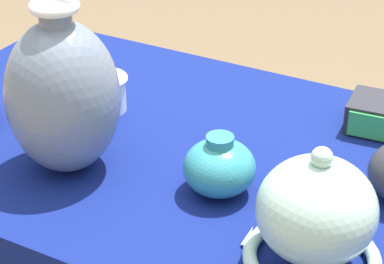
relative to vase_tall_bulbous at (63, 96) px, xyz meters
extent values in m
cylinder|color=brown|center=(-0.40, 0.48, -0.56)|extent=(0.04, 0.04, 0.76)
cube|color=brown|center=(0.18, 0.16, -0.16)|extent=(1.27, 0.74, 0.03)
cube|color=navy|center=(0.18, 0.16, -0.15)|extent=(1.29, 0.76, 0.01)
ellipsoid|color=slate|center=(0.00, 0.00, 0.00)|extent=(0.20, 0.20, 0.28)
cylinder|color=slate|center=(0.00, 0.00, 0.15)|extent=(0.05, 0.05, 0.03)
torus|color=white|center=(0.00, 0.00, 0.16)|extent=(0.08, 0.08, 0.02)
torus|color=#A8CCB7|center=(0.48, -0.05, -0.13)|extent=(0.21, 0.21, 0.02)
ellipsoid|color=#A8CCB7|center=(0.48, -0.05, -0.05)|extent=(0.18, 0.18, 0.16)
sphere|color=#A8CCB7|center=(0.48, -0.05, 0.04)|extent=(0.03, 0.03, 0.03)
cone|color=white|center=(0.54, 0.04, -0.13)|extent=(0.04, 0.03, 0.03)
cone|color=white|center=(0.43, 0.04, -0.13)|extent=(0.04, 0.03, 0.03)
cone|color=white|center=(0.38, -0.05, -0.13)|extent=(0.01, 0.04, 0.03)
cylinder|color=white|center=(-0.06, 0.21, -0.11)|extent=(0.08, 0.08, 0.07)
torus|color=white|center=(-0.06, 0.21, -0.07)|extent=(0.10, 0.10, 0.01)
ellipsoid|color=teal|center=(0.28, 0.06, -0.10)|extent=(0.12, 0.12, 0.10)
cylinder|color=teal|center=(0.28, 0.06, -0.04)|extent=(0.05, 0.05, 0.02)
camera|label=1|loc=(0.75, -0.90, 0.59)|focal=70.00mm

